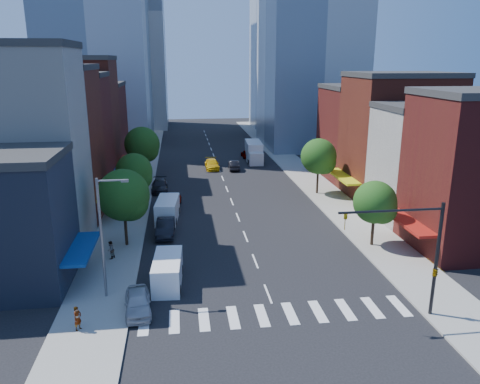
% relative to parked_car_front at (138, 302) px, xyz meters
% --- Properties ---
extents(ground, '(220.00, 220.00, 0.00)m').
position_rel_parked_car_front_xyz_m(ground, '(9.50, 1.38, -0.75)').
color(ground, black).
rests_on(ground, ground).
extents(sidewalk_left, '(5.00, 120.00, 0.15)m').
position_rel_parked_car_front_xyz_m(sidewalk_left, '(-3.00, 41.38, -0.68)').
color(sidewalk_left, gray).
rests_on(sidewalk_left, ground).
extents(sidewalk_right, '(5.00, 120.00, 0.15)m').
position_rel_parked_car_front_xyz_m(sidewalk_right, '(22.00, 41.38, -0.68)').
color(sidewalk_right, gray).
rests_on(sidewalk_right, ground).
extents(crosswalk, '(19.00, 3.00, 0.01)m').
position_rel_parked_car_front_xyz_m(crosswalk, '(9.50, -1.62, -0.75)').
color(crosswalk, silver).
rests_on(crosswalk, ground).
extents(bldg_left_1, '(12.00, 8.00, 18.00)m').
position_rel_parked_car_front_xyz_m(bldg_left_1, '(-11.50, 13.38, 8.25)').
color(bldg_left_1, silver).
rests_on(bldg_left_1, ground).
extents(bldg_left_2, '(12.00, 9.00, 16.00)m').
position_rel_parked_car_front_xyz_m(bldg_left_2, '(-11.50, 21.88, 7.25)').
color(bldg_left_2, '#591E15').
rests_on(bldg_left_2, ground).
extents(bldg_left_3, '(12.00, 8.00, 15.00)m').
position_rel_parked_car_front_xyz_m(bldg_left_3, '(-11.50, 30.38, 6.75)').
color(bldg_left_3, '#581616').
rests_on(bldg_left_3, ground).
extents(bldg_left_4, '(12.00, 9.00, 17.00)m').
position_rel_parked_car_front_xyz_m(bldg_left_4, '(-11.50, 38.88, 7.75)').
color(bldg_left_4, '#591E15').
rests_on(bldg_left_4, ground).
extents(bldg_left_5, '(12.00, 10.00, 13.00)m').
position_rel_parked_car_front_xyz_m(bldg_left_5, '(-11.50, 48.38, 5.75)').
color(bldg_left_5, '#581616').
rests_on(bldg_left_5, ground).
extents(bldg_right_1, '(12.00, 8.00, 12.00)m').
position_rel_parked_car_front_xyz_m(bldg_right_1, '(30.50, 16.38, 5.25)').
color(bldg_right_1, silver).
rests_on(bldg_right_1, ground).
extents(bldg_right_2, '(12.00, 10.00, 15.00)m').
position_rel_parked_car_front_xyz_m(bldg_right_2, '(30.50, 25.38, 6.75)').
color(bldg_right_2, '#591E15').
rests_on(bldg_right_2, ground).
extents(bldg_right_3, '(12.00, 10.00, 13.00)m').
position_rel_parked_car_front_xyz_m(bldg_right_3, '(30.50, 35.38, 5.75)').
color(bldg_right_3, '#581616').
rests_on(bldg_right_3, ground).
extents(tower_far_w, '(18.00, 18.00, 56.00)m').
position_rel_parked_car_front_xyz_m(tower_far_w, '(-8.50, 96.38, 27.25)').
color(tower_far_w, '#9EA5AD').
rests_on(tower_far_w, ground).
extents(traffic_signal, '(7.24, 2.24, 8.00)m').
position_rel_parked_car_front_xyz_m(traffic_signal, '(19.44, -3.12, 3.41)').
color(traffic_signal, black).
rests_on(traffic_signal, sidewalk_right).
extents(streetlight, '(2.25, 0.25, 9.00)m').
position_rel_parked_car_front_xyz_m(streetlight, '(-2.31, 2.38, 4.53)').
color(streetlight, slate).
rests_on(streetlight, sidewalk_left).
extents(tree_left_near, '(4.80, 4.80, 7.30)m').
position_rel_parked_car_front_xyz_m(tree_left_near, '(-1.85, 12.31, 4.12)').
color(tree_left_near, black).
rests_on(tree_left_near, sidewalk_left).
extents(tree_left_mid, '(4.20, 4.20, 6.65)m').
position_rel_parked_car_front_xyz_m(tree_left_mid, '(-1.85, 23.31, 3.78)').
color(tree_left_mid, black).
rests_on(tree_left_mid, sidewalk_left).
extents(tree_left_far, '(5.00, 5.00, 7.75)m').
position_rel_parked_car_front_xyz_m(tree_left_far, '(-1.85, 37.31, 4.45)').
color(tree_left_far, black).
rests_on(tree_left_far, sidewalk_left).
extents(tree_right_near, '(4.00, 4.00, 6.20)m').
position_rel_parked_car_front_xyz_m(tree_right_near, '(21.15, 9.31, 3.44)').
color(tree_right_near, black).
rests_on(tree_right_near, sidewalk_right).
extents(tree_right_far, '(4.60, 4.60, 7.20)m').
position_rel_parked_car_front_xyz_m(tree_right_far, '(21.15, 27.31, 4.11)').
color(tree_right_far, black).
rests_on(tree_right_far, sidewalk_right).
extents(parked_car_front, '(2.20, 4.56, 1.50)m').
position_rel_parked_car_front_xyz_m(parked_car_front, '(0.00, 0.00, 0.00)').
color(parked_car_front, '#ADADB2').
rests_on(parked_car_front, ground).
extents(parked_car_second, '(1.90, 5.00, 1.63)m').
position_rel_parked_car_front_xyz_m(parked_car_second, '(1.59, 14.87, 0.06)').
color(parked_car_second, black).
rests_on(parked_car_second, ground).
extents(parked_car_third, '(2.69, 4.95, 1.32)m').
position_rel_parked_car_front_xyz_m(parked_car_third, '(2.00, 24.02, -0.09)').
color(parked_car_third, '#999999').
rests_on(parked_car_third, ground).
extents(parked_car_rear, '(2.12, 5.19, 1.51)m').
position_rel_parked_car_front_xyz_m(parked_car_rear, '(0.46, 31.45, 0.00)').
color(parked_car_rear, black).
rests_on(parked_car_rear, ground).
extents(cargo_van_near, '(2.39, 5.36, 2.24)m').
position_rel_parked_car_front_xyz_m(cargo_van_near, '(1.99, 3.83, 0.36)').
color(cargo_van_near, white).
rests_on(cargo_van_near, ground).
extents(cargo_van_far, '(2.71, 5.68, 2.34)m').
position_rel_parked_car_front_xyz_m(cargo_van_far, '(1.70, 19.48, 0.41)').
color(cargo_van_far, white).
rests_on(cargo_van_far, ground).
extents(taxi, '(2.16, 5.27, 1.53)m').
position_rel_parked_car_front_xyz_m(taxi, '(8.40, 43.91, 0.01)').
color(taxi, gold).
rests_on(taxi, ground).
extents(traffic_car_oncoming, '(1.71, 4.56, 1.49)m').
position_rel_parked_car_front_xyz_m(traffic_car_oncoming, '(11.82, 42.98, -0.01)').
color(traffic_car_oncoming, black).
rests_on(traffic_car_oncoming, ground).
extents(traffic_car_far, '(1.80, 4.18, 1.41)m').
position_rel_parked_car_front_xyz_m(traffic_car_far, '(15.26, 52.21, -0.05)').
color(traffic_car_far, '#999999').
rests_on(traffic_car_far, ground).
extents(box_truck, '(2.97, 8.51, 3.38)m').
position_rel_parked_car_front_xyz_m(box_truck, '(16.04, 48.71, 0.85)').
color(box_truck, silver).
rests_on(box_truck, ground).
extents(pedestrian_near, '(0.65, 0.72, 1.65)m').
position_rel_parked_car_front_xyz_m(pedestrian_near, '(-3.64, -2.02, 0.22)').
color(pedestrian_near, '#999999').
rests_on(pedestrian_near, sidewalk_left).
extents(pedestrian_far, '(0.91, 0.98, 1.61)m').
position_rel_parked_car_front_xyz_m(pedestrian_far, '(-3.05, 9.28, 0.21)').
color(pedestrian_far, '#999999').
rests_on(pedestrian_far, sidewalk_left).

